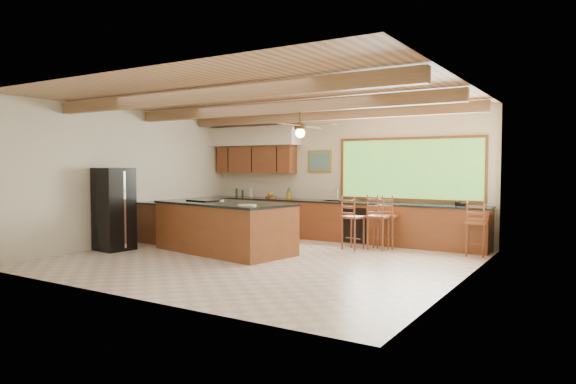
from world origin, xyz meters
The scene contains 9 objects.
ground centered at (0.00, 0.00, 0.00)m, with size 7.20×7.20×0.00m, color beige.
room_shell centered at (-0.17, 0.65, 2.21)m, with size 7.27×6.54×3.02m.
counter_run centered at (-0.82, 2.52, 0.46)m, with size 7.12×3.10×1.24m.
island centered at (-1.12, 0.24, 0.51)m, with size 3.10×1.85×1.03m.
refrigerator centered at (-3.22, -0.77, 0.85)m, with size 0.73×0.71×1.70m.
bar_stool_a centered at (1.43, 2.06, 0.68)m, with size 0.42×0.42×1.15m.
bar_stool_b centered at (0.96, 1.83, 0.67)m, with size 0.47×0.47×1.12m.
bar_stool_c centered at (1.51, 2.39, 0.67)m, with size 0.41×0.41×1.14m.
bar_stool_d centered at (3.30, 2.39, 0.63)m, with size 0.42×0.42×1.06m.
Camera 1 is at (5.40, -7.85, 1.76)m, focal length 32.00 mm.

